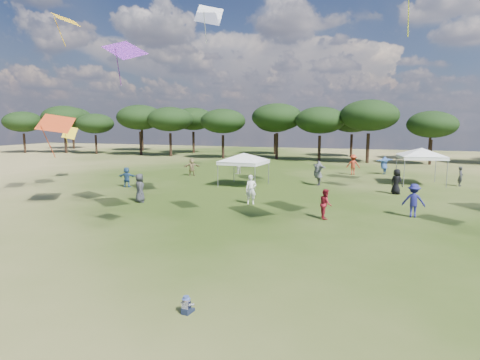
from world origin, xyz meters
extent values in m
cylinder|color=black|center=(-49.10, 43.01, 1.55)|extent=(0.35, 0.35, 3.09)
ellipsoid|color=black|center=(-49.10, 43.01, 4.95)|extent=(6.01, 6.01, 3.24)
cylinder|color=black|center=(-42.82, 45.10, 1.76)|extent=(0.40, 0.40, 3.51)
ellipsoid|color=black|center=(-42.82, 45.10, 5.62)|extent=(6.82, 6.82, 3.68)
cylinder|color=black|center=(-36.96, 45.10, 1.46)|extent=(0.33, 0.33, 2.92)
ellipsoid|color=black|center=(-36.96, 45.10, 4.67)|extent=(5.67, 5.67, 3.06)
cylinder|color=black|center=(-29.06, 45.29, 1.75)|extent=(0.40, 0.40, 3.49)
ellipsoid|color=black|center=(-29.06, 45.29, 5.59)|extent=(6.79, 6.79, 3.66)
cylinder|color=black|center=(-23.92, 45.02, 1.66)|extent=(0.38, 0.38, 3.32)
ellipsoid|color=black|center=(-23.92, 45.02, 5.31)|extent=(6.44, 6.44, 3.47)
cylinder|color=black|center=(-15.51, 44.30, 1.57)|extent=(0.36, 0.36, 3.14)
ellipsoid|color=black|center=(-15.51, 44.30, 5.03)|extent=(6.11, 6.11, 3.29)
cylinder|color=black|center=(-8.39, 45.81, 1.73)|extent=(0.40, 0.40, 3.46)
ellipsoid|color=black|center=(-8.39, 45.81, 5.54)|extent=(6.73, 6.73, 3.63)
cylinder|color=black|center=(-2.58, 44.63, 1.61)|extent=(0.37, 0.37, 3.21)
ellipsoid|color=black|center=(-2.58, 44.63, 5.14)|extent=(6.24, 6.24, 3.36)
cylinder|color=black|center=(3.26, 44.18, 1.78)|extent=(0.41, 0.41, 3.56)
ellipsoid|color=black|center=(3.26, 44.18, 5.69)|extent=(6.91, 6.91, 3.73)
cylinder|color=black|center=(10.19, 44.51, 1.44)|extent=(0.33, 0.33, 2.88)
ellipsoid|color=black|center=(10.19, 44.51, 4.61)|extent=(5.60, 5.60, 3.02)
cylinder|color=black|center=(-48.93, 53.79, 1.78)|extent=(0.41, 0.41, 3.56)
ellipsoid|color=black|center=(-48.93, 53.79, 5.70)|extent=(6.92, 6.92, 3.73)
cylinder|color=black|center=(-34.09, 53.56, 1.81)|extent=(0.41, 0.41, 3.62)
ellipsoid|color=black|center=(-34.09, 53.56, 5.80)|extent=(7.03, 7.03, 3.79)
cylinder|color=black|center=(-23.40, 51.57, 1.68)|extent=(0.39, 0.39, 3.37)
ellipsoid|color=black|center=(-23.40, 51.57, 5.39)|extent=(6.54, 6.54, 3.53)
cylinder|color=black|center=(-10.52, 53.31, 1.56)|extent=(0.36, 0.36, 3.11)
ellipsoid|color=black|center=(-10.52, 53.31, 4.98)|extent=(6.05, 6.05, 3.26)
cylinder|color=black|center=(0.83, 52.52, 1.60)|extent=(0.37, 0.37, 3.20)
ellipsoid|color=black|center=(0.83, 52.52, 5.12)|extent=(6.21, 6.21, 3.35)
cylinder|color=black|center=(10.82, 51.34, 1.50)|extent=(0.34, 0.34, 2.99)
ellipsoid|color=black|center=(10.82, 51.34, 4.79)|extent=(5.81, 5.81, 3.13)
cylinder|color=gray|center=(-6.98, 21.43, 0.93)|extent=(0.06, 0.06, 1.86)
cylinder|color=gray|center=(-3.97, 21.20, 0.93)|extent=(0.06, 0.06, 1.86)
cylinder|color=gray|center=(-6.75, 24.44, 0.93)|extent=(0.06, 0.06, 1.86)
cylinder|color=gray|center=(-3.74, 24.21, 0.93)|extent=(0.06, 0.06, 1.86)
cube|color=white|center=(-5.36, 22.82, 1.81)|extent=(3.41, 3.41, 0.25)
pyramid|color=white|center=(-5.36, 22.82, 2.54)|extent=(6.46, 6.46, 0.60)
cylinder|color=gray|center=(6.39, 26.23, 1.11)|extent=(0.06, 0.06, 2.21)
cylinder|color=gray|center=(9.40, 26.67, 1.11)|extent=(0.06, 0.06, 2.21)
cylinder|color=gray|center=(5.96, 29.25, 1.11)|extent=(0.06, 0.06, 2.21)
cylinder|color=gray|center=(8.97, 29.68, 1.11)|extent=(0.06, 0.06, 2.21)
cube|color=white|center=(7.68, 27.96, 2.16)|extent=(3.63, 3.63, 0.25)
pyramid|color=white|center=(7.68, 27.96, 2.89)|extent=(6.46, 6.46, 0.60)
cube|color=#161D32|center=(-0.07, 2.27, 0.08)|extent=(0.23, 0.23, 0.16)
cube|color=#161D32|center=(-0.12, 2.43, 0.04)|extent=(0.10, 0.19, 0.08)
cube|color=#161D32|center=(0.02, 2.41, 0.04)|extent=(0.10, 0.19, 0.08)
cube|color=white|center=(-0.07, 2.27, 0.25)|extent=(0.21, 0.16, 0.20)
cylinder|color=white|center=(-0.18, 2.34, 0.25)|extent=(0.09, 0.20, 0.12)
cylinder|color=white|center=(0.06, 2.31, 0.25)|extent=(0.09, 0.20, 0.12)
sphere|color=#E0B293|center=(-0.07, 2.27, 0.39)|extent=(0.14, 0.14, 0.14)
cone|color=#4D62B4|center=(-0.07, 2.27, 0.42)|extent=(0.23, 0.23, 0.02)
cylinder|color=#4D62B4|center=(-0.07, 2.27, 0.45)|extent=(0.15, 0.15, 0.06)
imported|color=#AC351C|center=(2.29, 32.38, 0.94)|extent=(1.23, 0.72, 1.89)
imported|color=navy|center=(-13.50, 19.16, 0.77)|extent=(1.48, 0.68, 1.54)
imported|color=black|center=(5.72, 22.60, 0.87)|extent=(1.01, 0.95, 1.74)
imported|color=maroon|center=(2.02, 13.88, 0.77)|extent=(0.75, 0.87, 1.54)
imported|color=#2F3135|center=(-9.32, 14.47, 0.89)|extent=(0.94, 1.04, 1.78)
imported|color=silver|center=(-8.22, 29.37, 0.85)|extent=(0.78, 0.92, 1.70)
imported|color=#4B4C50|center=(0.09, 24.75, 0.96)|extent=(1.74, 2.36, 1.92)
imported|color=silver|center=(-2.70, 16.19, 0.88)|extent=(0.72, 0.56, 1.76)
imported|color=#2B4982|center=(5.04, 33.65, 0.86)|extent=(1.87, 1.94, 1.72)
imported|color=olive|center=(-11.68, 26.66, 0.82)|extent=(1.52, 1.29, 1.65)
imported|color=navy|center=(6.29, 15.71, 0.88)|extent=(1.19, 0.77, 1.75)
imported|color=#2B2B2F|center=(10.52, 27.87, 0.76)|extent=(0.53, 0.65, 1.53)
plane|color=gold|center=(-20.61, 21.40, 4.00)|extent=(1.42, 1.58, 1.25)
plane|color=silver|center=(-4.85, 15.10, 10.82)|extent=(1.93, 1.95, 1.54)
plane|color=#68228B|center=(-7.76, 11.20, 8.45)|extent=(2.49, 2.18, 1.42)
plane|color=#C43D17|center=(-12.72, 11.60, 4.83)|extent=(2.78, 2.91, 1.18)
plane|color=yellow|center=(-13.76, 14.02, 11.02)|extent=(2.28, 2.52, 1.08)
camera|label=1|loc=(4.41, -6.48, 4.90)|focal=30.00mm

